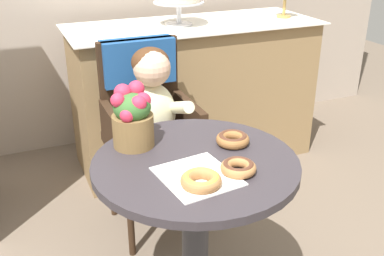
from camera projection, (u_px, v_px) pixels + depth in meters
cafe_table at (195, 211)px, 1.67m from camera, size 0.72×0.72×0.72m
wicker_chair at (145, 106)px, 2.26m from camera, size 0.42×0.45×0.95m
seated_child at (155, 110)px, 2.11m from camera, size 0.27×0.32×0.73m
paper_napkin at (197, 176)px, 1.48m from camera, size 0.25×0.27×0.00m
donut_front at (238, 167)px, 1.50m from camera, size 0.12×0.12×0.04m
donut_mid at (233, 139)px, 1.69m from camera, size 0.12×0.12×0.04m
donut_side at (201, 180)px, 1.42m from camera, size 0.13×0.13×0.04m
flower_vase at (133, 117)px, 1.64m from camera, size 0.15×0.15×0.23m
display_counter at (194, 93)px, 2.98m from camera, size 1.56×0.62×0.90m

